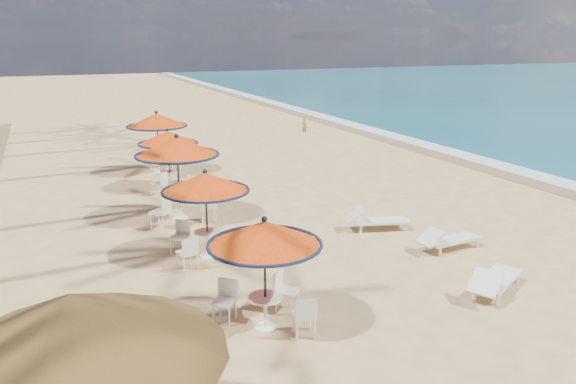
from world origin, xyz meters
name	(u,v)px	position (x,y,z in m)	size (l,w,h in m)	color
ground	(473,279)	(0.00, 0.00, 0.00)	(160.00, 160.00, 0.00)	tan
foam_strip	(482,161)	(9.30, 10.00, 0.00)	(1.20, 140.00, 0.04)	white
wetsand_band	(466,163)	(8.40, 10.00, 0.00)	(1.40, 140.00, 0.02)	olive
station_0	(266,247)	(-5.23, -0.16, 1.67)	(2.18, 2.18, 2.28)	black
station_1	(205,194)	(-5.30, 3.79, 1.69)	(2.21, 2.21, 2.31)	black
station_2	(178,157)	(-5.21, 7.15, 1.94)	(2.55, 2.55, 2.66)	black
station_3	(168,145)	(-4.73, 10.84, 1.65)	(2.17, 2.17, 2.26)	black
station_4	(159,126)	(-4.52, 13.57, 1.96)	(2.46, 2.46, 2.57)	black
lounger_near	(494,280)	(-0.13, -0.79, 0.32)	(1.99, 1.45, 0.69)	white
lounger_mid	(447,239)	(0.64, 1.74, 0.31)	(1.87, 0.71, 0.65)	white
lounger_far	(375,220)	(-0.26, 3.87, 0.32)	(1.97, 1.09, 0.67)	white
palapa	(73,329)	(-8.72, -3.12, 2.26)	(3.53, 3.53, 2.69)	brown
person	(305,126)	(5.08, 20.02, 0.46)	(0.34, 0.22, 0.92)	#936D4B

